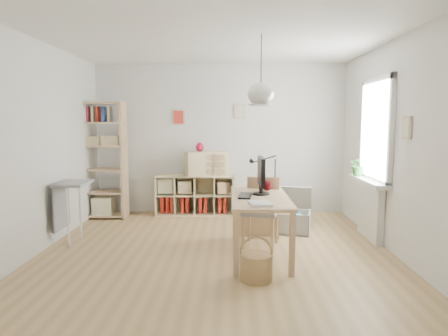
{
  "coord_description": "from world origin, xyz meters",
  "views": [
    {
      "loc": [
        0.19,
        -5.02,
        1.67
      ],
      "look_at": [
        0.1,
        0.3,
        1.05
      ],
      "focal_mm": 32.0,
      "sensor_mm": 36.0,
      "label": 1
    }
  ],
  "objects_px": {
    "cube_shelf": "(194,198)",
    "chair": "(261,207)",
    "desk": "(260,204)",
    "monitor": "(261,174)",
    "drawer_chest": "(207,163)",
    "storage_chest": "(290,217)",
    "tall_bookshelf": "(102,156)"
  },
  "relations": [
    {
      "from": "cube_shelf",
      "to": "chair",
      "type": "distance_m",
      "value": 2.12
    },
    {
      "from": "desk",
      "to": "monitor",
      "type": "height_order",
      "value": "monitor"
    },
    {
      "from": "drawer_chest",
      "to": "monitor",
      "type": "bearing_deg",
      "value": -85.8
    },
    {
      "from": "storage_chest",
      "to": "monitor",
      "type": "relative_size",
      "value": 1.53
    },
    {
      "from": "chair",
      "to": "storage_chest",
      "type": "bearing_deg",
      "value": 69.05
    },
    {
      "from": "desk",
      "to": "drawer_chest",
      "type": "distance_m",
      "value": 2.34
    },
    {
      "from": "cube_shelf",
      "to": "drawer_chest",
      "type": "bearing_deg",
      "value": -9.94
    },
    {
      "from": "chair",
      "to": "drawer_chest",
      "type": "relative_size",
      "value": 1.24
    },
    {
      "from": "desk",
      "to": "monitor",
      "type": "relative_size",
      "value": 2.76
    },
    {
      "from": "tall_bookshelf",
      "to": "storage_chest",
      "type": "bearing_deg",
      "value": -14.77
    },
    {
      "from": "desk",
      "to": "tall_bookshelf",
      "type": "relative_size",
      "value": 0.75
    },
    {
      "from": "cube_shelf",
      "to": "chair",
      "type": "bearing_deg",
      "value": -59.27
    },
    {
      "from": "cube_shelf",
      "to": "desk",
      "type": "bearing_deg",
      "value": -65.39
    },
    {
      "from": "cube_shelf",
      "to": "monitor",
      "type": "xyz_separation_m",
      "value": [
        1.05,
        -2.1,
        0.72
      ]
    },
    {
      "from": "tall_bookshelf",
      "to": "desk",
      "type": "bearing_deg",
      "value": -37.01
    },
    {
      "from": "tall_bookshelf",
      "to": "storage_chest",
      "type": "relative_size",
      "value": 2.41
    },
    {
      "from": "storage_chest",
      "to": "drawer_chest",
      "type": "height_order",
      "value": "drawer_chest"
    },
    {
      "from": "desk",
      "to": "chair",
      "type": "relative_size",
      "value": 1.64
    },
    {
      "from": "storage_chest",
      "to": "chair",
      "type": "bearing_deg",
      "value": -111.34
    },
    {
      "from": "storage_chest",
      "to": "monitor",
      "type": "xyz_separation_m",
      "value": [
        -0.52,
        -1.0,
        0.8
      ]
    },
    {
      "from": "cube_shelf",
      "to": "tall_bookshelf",
      "type": "xyz_separation_m",
      "value": [
        -1.56,
        -0.28,
        0.79
      ]
    },
    {
      "from": "chair",
      "to": "monitor",
      "type": "relative_size",
      "value": 1.68
    },
    {
      "from": "tall_bookshelf",
      "to": "drawer_chest",
      "type": "relative_size",
      "value": 2.72
    },
    {
      "from": "storage_chest",
      "to": "cube_shelf",
      "type": "bearing_deg",
      "value": 158.77
    },
    {
      "from": "tall_bookshelf",
      "to": "storage_chest",
      "type": "height_order",
      "value": "tall_bookshelf"
    },
    {
      "from": "monitor",
      "to": "desk",
      "type": "bearing_deg",
      "value": -102.03
    },
    {
      "from": "drawer_chest",
      "to": "chair",
      "type": "bearing_deg",
      "value": -81.85
    },
    {
      "from": "cube_shelf",
      "to": "storage_chest",
      "type": "xyz_separation_m",
      "value": [
        1.57,
        -1.11,
        -0.08
      ]
    },
    {
      "from": "chair",
      "to": "monitor",
      "type": "height_order",
      "value": "monitor"
    },
    {
      "from": "tall_bookshelf",
      "to": "drawer_chest",
      "type": "height_order",
      "value": "tall_bookshelf"
    },
    {
      "from": "monitor",
      "to": "drawer_chest",
      "type": "bearing_deg",
      "value": 110.54
    },
    {
      "from": "cube_shelf",
      "to": "drawer_chest",
      "type": "height_order",
      "value": "drawer_chest"
    }
  ]
}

